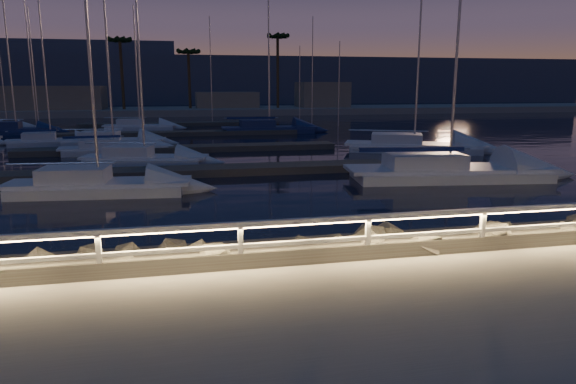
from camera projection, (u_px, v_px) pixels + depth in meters
name	position (u px, v px, depth m)	size (l,w,h in m)	color
ground	(196.00, 271.00, 11.32)	(400.00, 400.00, 0.00)	gray
harbor_water	(181.00, 148.00, 41.38)	(400.00, 440.00, 0.60)	black
guard_rail	(191.00, 237.00, 11.14)	(44.11, 0.12, 1.06)	white
riprap	(89.00, 264.00, 12.59)	(34.03, 2.88, 1.40)	#69655A
floating_docks	(181.00, 139.00, 42.49)	(22.00, 36.00, 0.40)	#5B534B
far_shore	(177.00, 109.00, 82.07)	(160.00, 14.00, 5.20)	gray
palm_left	(120.00, 43.00, 76.47)	(3.00, 3.00, 11.20)	brown
palm_center	(188.00, 54.00, 79.77)	(3.00, 3.00, 9.70)	brown
palm_right	(278.00, 40.00, 81.26)	(3.00, 3.00, 12.20)	brown
distant_hills	(89.00, 82.00, 133.66)	(230.00, 37.50, 18.00)	#3D465E
sailboat_b	(94.00, 184.00, 22.05)	(7.88, 3.06, 13.10)	silver
sailboat_c	(111.00, 148.00, 35.10)	(7.30, 2.84, 12.08)	silver
sailboat_d	(444.00, 170.00, 25.47)	(10.46, 4.31, 17.19)	silver
sailboat_f	(142.00, 158.00, 30.14)	(7.49, 3.67, 12.30)	silver
sailboat_g	(110.00, 140.00, 39.76)	(7.99, 3.35, 13.17)	silver
sailboat_h	(410.00, 145.00, 36.23)	(9.84, 6.28, 16.23)	silver
sailboat_i	(14.00, 130.00, 48.93)	(7.34, 2.35, 12.48)	navy
sailboat_j	(49.00, 141.00, 39.85)	(6.69, 2.80, 11.07)	silver
sailboat_k	(267.00, 128.00, 50.24)	(9.28, 3.06, 15.58)	navy
sailboat_n	(138.00, 126.00, 53.61)	(7.51, 2.67, 12.59)	silver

